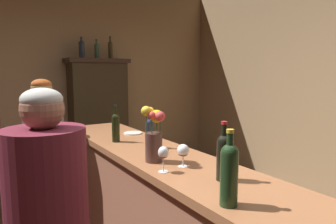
% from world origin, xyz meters
% --- Properties ---
extents(wall_back, '(5.69, 0.12, 2.95)m').
position_xyz_m(wall_back, '(0.00, 2.99, 1.48)').
color(wall_back, tan).
rests_on(wall_back, ground).
extents(display_cabinet, '(0.89, 0.40, 1.79)m').
position_xyz_m(display_cabinet, '(0.71, 2.70, 0.93)').
color(display_cabinet, '#352A18').
rests_on(display_cabinet, ground).
extents(wine_bottle_riesling, '(0.07, 0.07, 0.31)m').
position_xyz_m(wine_bottle_riesling, '(0.15, 0.72, 1.14)').
color(wine_bottle_riesling, black).
rests_on(wine_bottle_riesling, bar_counter).
extents(wine_bottle_rose, '(0.08, 0.08, 0.32)m').
position_xyz_m(wine_bottle_rose, '(0.28, -0.46, 1.15)').
color(wine_bottle_rose, black).
rests_on(wine_bottle_rose, bar_counter).
extents(wine_bottle_syrah, '(0.08, 0.08, 0.34)m').
position_xyz_m(wine_bottle_syrah, '(0.08, -0.71, 1.16)').
color(wine_bottle_syrah, '#1D351B').
rests_on(wine_bottle_syrah, bar_counter).
extents(wine_bottle_malbec, '(0.06, 0.06, 0.29)m').
position_xyz_m(wine_bottle_malbec, '(0.29, 0.38, 1.14)').
color(wine_bottle_malbec, '#20233F').
rests_on(wine_bottle_malbec, bar_counter).
extents(wine_glass_front, '(0.06, 0.06, 0.15)m').
position_xyz_m(wine_glass_front, '(0.07, -0.17, 1.12)').
color(wine_glass_front, white).
rests_on(wine_glass_front, bar_counter).
extents(wine_glass_rear, '(0.07, 0.07, 0.14)m').
position_xyz_m(wine_glass_rear, '(0.23, -0.15, 1.11)').
color(wine_glass_rear, white).
rests_on(wine_glass_rear, bar_counter).
extents(flower_arrangement, '(0.15, 0.15, 0.37)m').
position_xyz_m(flower_arrangement, '(0.13, 0.05, 1.19)').
color(flower_arrangement, '#4B2F28').
rests_on(flower_arrangement, bar_counter).
extents(cheese_plate, '(0.17, 0.17, 0.01)m').
position_xyz_m(cheese_plate, '(0.42, 0.95, 1.02)').
color(cheese_plate, white).
rests_on(cheese_plate, bar_counter).
extents(display_bottle_left, '(0.08, 0.08, 0.30)m').
position_xyz_m(display_bottle_left, '(0.49, 2.70, 1.92)').
color(display_bottle_left, '#232B37').
rests_on(display_bottle_left, display_cabinet).
extents(display_bottle_midleft, '(0.06, 0.06, 0.27)m').
position_xyz_m(display_bottle_midleft, '(0.71, 2.70, 1.91)').
color(display_bottle_midleft, '#2E4934').
rests_on(display_bottle_midleft, display_cabinet).
extents(display_bottle_center, '(0.07, 0.07, 0.33)m').
position_xyz_m(display_bottle_center, '(0.92, 2.70, 1.93)').
color(display_bottle_center, '#403117').
rests_on(display_bottle_center, display_cabinet).
extents(patron_in_navy, '(0.35, 0.35, 1.53)m').
position_xyz_m(patron_in_navy, '(-0.32, 1.26, 0.84)').
color(patron_in_navy, maroon).
rests_on(patron_in_navy, ground).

